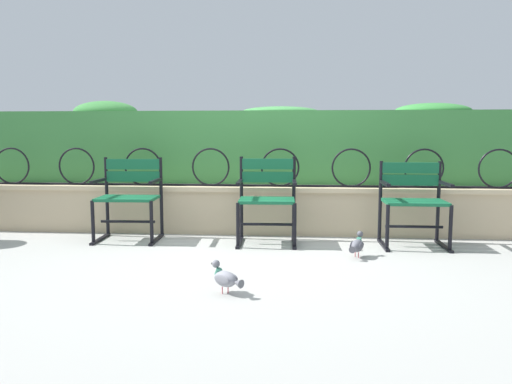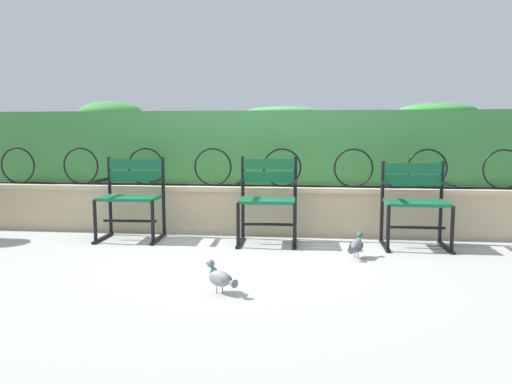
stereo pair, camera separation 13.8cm
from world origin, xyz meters
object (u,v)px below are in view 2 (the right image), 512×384
at_px(park_chair_left, 132,195).
at_px(park_chair_right, 415,200).
at_px(park_chair_centre, 268,197).
at_px(pigeon_near_chairs, 356,246).
at_px(pigeon_far_side, 220,278).

distance_m(park_chair_left, park_chair_right, 2.88).
relative_size(park_chair_centre, pigeon_near_chairs, 3.08).
distance_m(park_chair_centre, pigeon_near_chairs, 1.07).
xyz_separation_m(pigeon_near_chairs, pigeon_far_side, (-1.02, -1.11, 0.00)).
height_order(park_chair_right, pigeon_far_side, park_chair_right).
height_order(park_chair_right, pigeon_near_chairs, park_chair_right).
height_order(park_chair_left, pigeon_far_side, park_chair_left).
relative_size(park_chair_centre, pigeon_far_side, 3.44).
xyz_separation_m(park_chair_centre, park_chair_right, (1.44, -0.01, -0.01)).
relative_size(park_chair_left, park_chair_centre, 0.98).
bearing_deg(pigeon_far_side, park_chair_right, 45.82).
bearing_deg(park_chair_centre, park_chair_right, -0.26).
height_order(park_chair_centre, park_chair_right, park_chair_centre).
bearing_deg(pigeon_far_side, park_chair_left, 126.31).
distance_m(park_chair_left, pigeon_far_side, 2.15).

